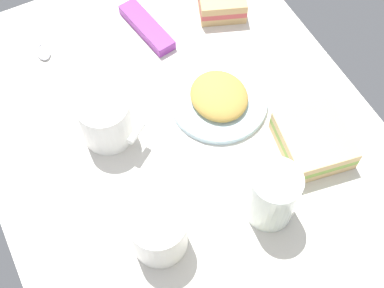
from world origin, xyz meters
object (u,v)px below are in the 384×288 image
Objects in this scene: coffee_mug_black at (106,120)px; spoon at (40,45)px; sandwich_side at (313,140)px; glass_of_milk at (272,197)px; coffee_mug_milky at (159,232)px; plate_of_food at (219,98)px; snack_bar at (147,27)px.

coffee_mug_black is 24.41cm from spoon.
glass_of_milk is (-6.46, 12.28, 2.85)cm from sandwich_side.
coffee_mug_milky is at bearing 178.49° from coffee_mug_black.
plate_of_food is 19.95cm from coffee_mug_black.
glass_of_milk is (-3.08, -17.22, 0.63)cm from coffee_mug_milky.
snack_bar is at bearing 11.29° from plate_of_food.
glass_of_milk reaches higher than snack_bar.
glass_of_milk is 52.39cm from spoon.
coffee_mug_milky is (-21.10, 0.56, -0.14)cm from coffee_mug_black.
sandwich_side is 1.22× the size of glass_of_milk.
spoon is 0.86× the size of snack_bar.
coffee_mug_black is 0.89× the size of spoon.
coffee_mug_milky is 0.80× the size of sandwich_side.
coffee_mug_milky reaches higher than sandwich_side.
coffee_mug_black is at bearing -170.13° from spoon.
coffee_mug_black is 29.36cm from glass_of_milk.
sandwich_side is 14.17cm from glass_of_milk.
spoon is (26.55, 23.61, -1.00)cm from plate_of_food.
glass_of_milk is 0.80× the size of snack_bar.
coffee_mug_milky is at bearing 132.31° from plate_of_food.
plate_of_food is 21.23cm from snack_bar.
coffee_mug_milky is at bearing 96.55° from sandwich_side.
glass_of_milk is 0.93× the size of spoon.
sandwich_side is at bearing -83.45° from coffee_mug_milky.
plate_of_food is 21.82cm from glass_of_milk.
snack_bar is (35.68, 13.61, -1.20)cm from sandwich_side.
snack_bar is at bearing -22.13° from coffee_mug_milky.
snack_bar is (-5.73, -19.45, 0.62)cm from spoon.
glass_of_milk is at bearing 172.46° from plate_of_food.
spoon is at bearing 41.65° from plate_of_food.
sandwich_side reaches higher than plate_of_food.
sandwich_side is (3.38, -29.50, -2.22)cm from coffee_mug_milky.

